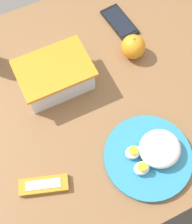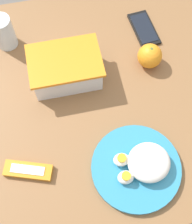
# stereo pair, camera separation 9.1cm
# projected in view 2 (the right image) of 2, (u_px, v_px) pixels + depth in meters

# --- Properties ---
(ground_plane) EXTENTS (10.00, 10.00, 0.00)m
(ground_plane) POSITION_uv_depth(u_px,v_px,m) (94.00, 161.00, 1.67)
(ground_plane) COLOR #66605B
(table) EXTENTS (1.28, 0.85, 0.77)m
(table) POSITION_uv_depth(u_px,v_px,m) (92.00, 109.00, 1.07)
(table) COLOR brown
(table) RESTS_ON ground_plane
(food_container) EXTENTS (0.22, 0.15, 0.10)m
(food_container) POSITION_uv_depth(u_px,v_px,m) (66.00, 69.00, 0.96)
(food_container) COLOR white
(food_container) RESTS_ON table
(orange_fruit) EXTENTS (0.08, 0.08, 0.08)m
(orange_fruit) POSITION_uv_depth(u_px,v_px,m) (150.00, 56.00, 0.99)
(orange_fruit) COLOR orange
(orange_fruit) RESTS_ON table
(rice_plate) EXTENTS (0.25, 0.25, 0.07)m
(rice_plate) POSITION_uv_depth(u_px,v_px,m) (140.00, 166.00, 0.86)
(rice_plate) COLOR teal
(rice_plate) RESTS_ON table
(candy_bar) EXTENTS (0.14, 0.08, 0.02)m
(candy_bar) POSITION_uv_depth(u_px,v_px,m) (28.00, 170.00, 0.86)
(candy_bar) COLOR orange
(candy_bar) RESTS_ON table
(cell_phone) EXTENTS (0.08, 0.15, 0.01)m
(cell_phone) POSITION_uv_depth(u_px,v_px,m) (144.00, 29.00, 1.07)
(cell_phone) COLOR black
(cell_phone) RESTS_ON table
(drinking_glass) EXTENTS (0.07, 0.07, 0.12)m
(drinking_glass) POSITION_uv_depth(u_px,v_px,m) (4.00, 32.00, 1.00)
(drinking_glass) COLOR silver
(drinking_glass) RESTS_ON table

